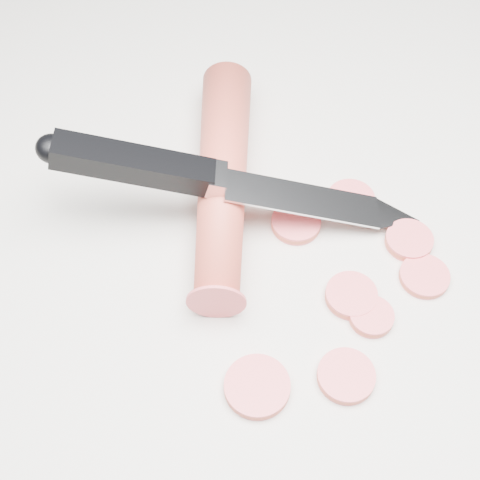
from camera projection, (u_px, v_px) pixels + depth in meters
ground at (285, 239)px, 0.47m from camera, size 2.40×2.40×0.00m
carrot at (222, 178)px, 0.47m from camera, size 0.15×0.18×0.03m
carrot_slice_0 at (257, 387)px, 0.40m from camera, size 0.04×0.04×0.01m
carrot_slice_1 at (346, 376)px, 0.41m from camera, size 0.04×0.04×0.01m
carrot_slice_2 at (351, 200)px, 0.48m from camera, size 0.03×0.03×0.01m
carrot_slice_3 at (371, 317)px, 0.43m from camera, size 0.03×0.03×0.01m
carrot_slice_4 at (351, 296)px, 0.44m from camera, size 0.03×0.03×0.01m
carrot_slice_5 at (296, 223)px, 0.47m from camera, size 0.03×0.03×0.01m
carrot_slice_6 at (409, 240)px, 0.46m from camera, size 0.03×0.03×0.01m
carrot_slice_7 at (424, 276)px, 0.45m from camera, size 0.03×0.03×0.01m
kitchen_knife at (239, 180)px, 0.45m from camera, size 0.23×0.18×0.08m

